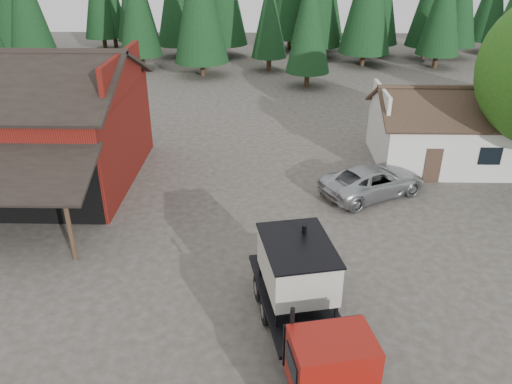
{
  "coord_description": "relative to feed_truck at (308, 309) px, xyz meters",
  "views": [
    {
      "loc": [
        2.41,
        -15.18,
        12.02
      ],
      "look_at": [
        1.95,
        5.0,
        1.8
      ],
      "focal_mm": 35.0,
      "sensor_mm": 36.0,
      "label": 1
    }
  ],
  "objects": [
    {
      "name": "feed_truck",
      "position": [
        0.0,
        0.0,
        0.0
      ],
      "size": [
        3.87,
        8.66,
        3.79
      ],
      "rotation": [
        0.0,
        0.0,
        0.2
      ],
      "color": "black",
      "rests_on": "ground"
    },
    {
      "name": "near_pine_b",
      "position": [
        2.25,
        32.97,
        4.12
      ],
      "size": [
        3.96,
        3.96,
        10.4
      ],
      "color": "#382619",
      "rests_on": "ground"
    },
    {
      "name": "silver_car",
      "position": [
        4.25,
        11.41,
        -0.97
      ],
      "size": [
        6.31,
        5.09,
        1.6
      ],
      "primitive_type": "imported",
      "rotation": [
        0.0,
        0.0,
        2.07
      ],
      "color": "#ADB1B5",
      "rests_on": "ground"
    },
    {
      "name": "ground",
      "position": [
        -3.75,
        2.97,
        -1.77
      ],
      "size": [
        120.0,
        120.0,
        0.0
      ],
      "primitive_type": "plane",
      "color": "#423B34",
      "rests_on": "ground"
    },
    {
      "name": "red_barn",
      "position": [
        -14.75,
        12.88,
        0.92
      ],
      "size": [
        12.8,
        13.63,
        7.18
      ],
      "color": "maroon",
      "rests_on": "ground"
    },
    {
      "name": "farmhouse",
      "position": [
        9.25,
        15.97,
        -0.1
      ],
      "size": [
        8.6,
        6.42,
        4.65
      ],
      "color": "silver",
      "rests_on": "ground"
    },
    {
      "name": "conifer_backdrop",
      "position": [
        -3.75,
        44.97,
        -1.77
      ],
      "size": [
        76.0,
        16.0,
        16.0
      ],
      "primitive_type": null,
      "color": "black",
      "rests_on": "ground"
    }
  ]
}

